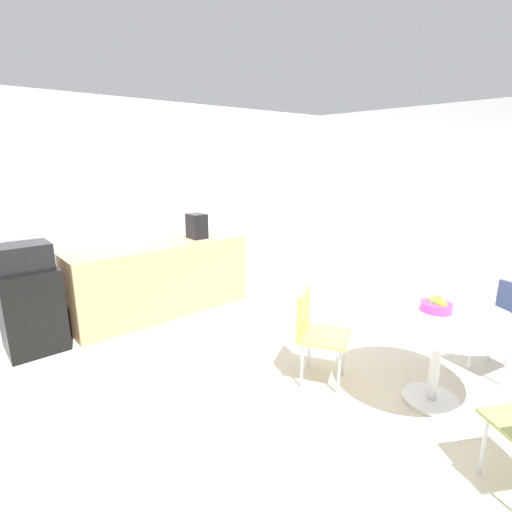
# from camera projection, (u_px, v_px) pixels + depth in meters

# --- Properties ---
(ground_plane) EXTENTS (6.00, 6.00, 0.00)m
(ground_plane) POSITION_uv_depth(u_px,v_px,m) (344.00, 402.00, 3.16)
(ground_plane) COLOR beige
(wall_back) EXTENTS (6.00, 0.10, 2.60)m
(wall_back) POSITION_uv_depth(u_px,v_px,m) (162.00, 207.00, 5.04)
(wall_back) COLOR silver
(wall_back) RESTS_ON ground_plane
(wall_side_right) EXTENTS (0.10, 6.00, 2.60)m
(wall_side_right) POSITION_uv_depth(u_px,v_px,m) (502.00, 211.00, 4.71)
(wall_side_right) COLOR silver
(wall_side_right) RESTS_ON ground_plane
(counter_block) EXTENTS (2.23, 0.60, 0.90)m
(counter_block) POSITION_uv_depth(u_px,v_px,m) (163.00, 279.00, 4.85)
(counter_block) COLOR tan
(counter_block) RESTS_ON ground_plane
(mini_fridge) EXTENTS (0.54, 0.54, 0.86)m
(mini_fridge) POSITION_uv_depth(u_px,v_px,m) (32.00, 310.00, 3.93)
(mini_fridge) COLOR black
(mini_fridge) RESTS_ON ground_plane
(microwave) EXTENTS (0.48, 0.38, 0.26)m
(microwave) POSITION_uv_depth(u_px,v_px,m) (23.00, 257.00, 3.79)
(microwave) COLOR black
(microwave) RESTS_ON mini_fridge
(round_table) EXTENTS (1.14, 1.14, 0.76)m
(round_table) POSITION_uv_depth(u_px,v_px,m) (439.00, 331.00, 3.02)
(round_table) COLOR silver
(round_table) RESTS_ON ground_plane
(chair_navy) EXTENTS (0.50, 0.50, 0.83)m
(chair_navy) POSITION_uv_depth(u_px,v_px,m) (510.00, 319.00, 3.50)
(chair_navy) COLOR silver
(chair_navy) RESTS_ON ground_plane
(chair_yellow) EXTENTS (0.57, 0.57, 0.83)m
(chair_yellow) POSITION_uv_depth(u_px,v_px,m) (314.00, 325.00, 3.36)
(chair_yellow) COLOR silver
(chair_yellow) RESTS_ON ground_plane
(fruit_bowl) EXTENTS (0.24, 0.24, 0.13)m
(fruit_bowl) POSITION_uv_depth(u_px,v_px,m) (437.00, 305.00, 3.05)
(fruit_bowl) COLOR #D8338C
(fruit_bowl) RESTS_ON round_table
(mug_white) EXTENTS (0.13, 0.08, 0.09)m
(mug_white) POSITION_uv_depth(u_px,v_px,m) (167.00, 239.00, 4.78)
(mug_white) COLOR white
(mug_white) RESTS_ON counter_block
(coffee_maker) EXTENTS (0.20, 0.24, 0.32)m
(coffee_maker) POSITION_uv_depth(u_px,v_px,m) (197.00, 226.00, 5.02)
(coffee_maker) COLOR black
(coffee_maker) RESTS_ON counter_block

